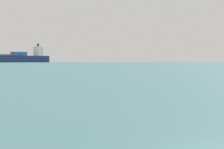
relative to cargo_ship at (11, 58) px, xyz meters
The scene contains 2 objects.
cargo_ship is the anchor object (origin of this frame).
distant_headland 568.40m from the cargo_ship, 100.55° to the left, with size 1162.73×247.67×51.99m, color #60665B.
Camera 1 is at (-3.72, -11.12, 2.80)m, focal length 61.51 mm.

